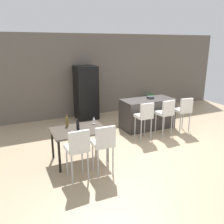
% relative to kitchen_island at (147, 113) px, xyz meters
% --- Properties ---
extents(ground_plane, '(10.00, 10.00, 0.00)m').
position_rel_kitchen_island_xyz_m(ground_plane, '(-0.45, -0.89, -0.46)').
color(ground_plane, tan).
extents(back_wall, '(10.00, 0.12, 2.90)m').
position_rel_kitchen_island_xyz_m(back_wall, '(-0.45, 2.17, 0.99)').
color(back_wall, '#665B51').
rests_on(back_wall, ground_plane).
extents(kitchen_island, '(1.63, 0.76, 0.92)m').
position_rel_kitchen_island_xyz_m(kitchen_island, '(0.00, 0.00, 0.00)').
color(kitchen_island, '#383330').
rests_on(kitchen_island, ground_plane).
extents(bar_chair_left, '(0.40, 0.40, 1.05)m').
position_rel_kitchen_island_xyz_m(bar_chair_left, '(-0.59, -0.76, 0.24)').
color(bar_chair_left, white).
rests_on(bar_chair_left, ground_plane).
extents(bar_chair_middle, '(0.42, 0.42, 1.05)m').
position_rel_kitchen_island_xyz_m(bar_chair_middle, '(0.11, -0.76, 0.24)').
color(bar_chair_middle, white).
rests_on(bar_chair_middle, ground_plane).
extents(bar_chair_right, '(0.43, 0.43, 1.05)m').
position_rel_kitchen_island_xyz_m(bar_chair_right, '(0.77, -0.76, 0.24)').
color(bar_chair_right, white).
rests_on(bar_chair_right, ground_plane).
extents(dining_table, '(1.19, 0.83, 0.74)m').
position_rel_kitchen_island_xyz_m(dining_table, '(-2.58, -1.19, 0.20)').
color(dining_table, '#4C4238').
rests_on(dining_table, ground_plane).
extents(dining_chair_near, '(0.42, 0.42, 1.05)m').
position_rel_kitchen_island_xyz_m(dining_chair_near, '(-2.84, -1.97, 0.24)').
color(dining_chair_near, white).
rests_on(dining_chair_near, ground_plane).
extents(dining_chair_far, '(0.41, 0.41, 1.05)m').
position_rel_kitchen_island_xyz_m(dining_chair_far, '(-2.31, -1.97, 0.24)').
color(dining_chair_far, white).
rests_on(dining_chair_far, ground_plane).
extents(wine_bottle_inner, '(0.07, 0.07, 0.28)m').
position_rel_kitchen_island_xyz_m(wine_bottle_inner, '(-2.75, -0.87, 0.39)').
color(wine_bottle_inner, brown).
rests_on(wine_bottle_inner, dining_table).
extents(wine_bottle_left, '(0.07, 0.07, 0.27)m').
position_rel_kitchen_island_xyz_m(wine_bottle_left, '(-2.60, -1.22, 0.39)').
color(wine_bottle_left, black).
rests_on(wine_bottle_left, dining_table).
extents(wine_glass_middle, '(0.07, 0.07, 0.17)m').
position_rel_kitchen_island_xyz_m(wine_glass_middle, '(-2.13, -0.96, 0.40)').
color(wine_glass_middle, silver).
rests_on(wine_glass_middle, dining_table).
extents(refrigerator, '(0.72, 0.68, 1.84)m').
position_rel_kitchen_island_xyz_m(refrigerator, '(-1.41, 1.73, 0.46)').
color(refrigerator, black).
rests_on(refrigerator, ground_plane).
extents(fruit_bowl, '(0.23, 0.23, 0.07)m').
position_rel_kitchen_island_xyz_m(fruit_bowl, '(0.12, 0.05, 0.50)').
color(fruit_bowl, '#333338').
rests_on(fruit_bowl, kitchen_island).
extents(potted_plant, '(0.47, 0.47, 0.67)m').
position_rel_kitchen_island_xyz_m(potted_plant, '(1.31, 1.72, -0.06)').
color(potted_plant, '#38383D').
rests_on(potted_plant, ground_plane).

